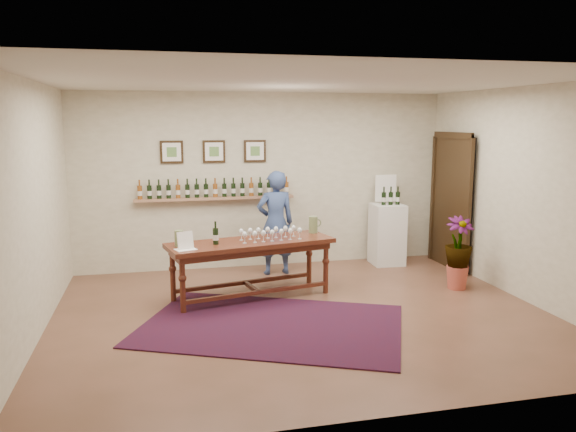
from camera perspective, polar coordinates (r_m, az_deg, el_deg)
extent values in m
plane|color=brown|center=(7.00, 1.51, -9.99)|extent=(6.00, 6.00, 0.00)
plane|color=beige|center=(9.09, -2.45, 3.61)|extent=(6.00, 0.00, 6.00)
plane|color=beige|center=(4.33, 10.00, -3.19)|extent=(6.00, 0.00, 6.00)
plane|color=beige|center=(6.59, -24.58, 0.45)|extent=(0.00, 5.00, 5.00)
plane|color=beige|center=(7.97, 22.93, 2.01)|extent=(0.00, 5.00, 5.00)
plane|color=beige|center=(6.61, 1.62, 13.52)|extent=(6.00, 6.00, 0.00)
cube|color=tan|center=(8.92, -7.39, 1.80)|extent=(2.50, 0.16, 0.04)
cube|color=black|center=(9.40, 16.43, 1.27)|extent=(0.10, 1.00, 2.10)
cube|color=black|center=(9.37, 16.16, 1.26)|extent=(0.04, 1.12, 2.22)
cube|color=black|center=(8.87, -11.74, 6.38)|extent=(0.35, 0.03, 0.35)
cube|color=white|center=(8.85, -11.73, 6.38)|extent=(0.28, 0.01, 0.28)
cube|color=#5E8C46|center=(8.85, -11.73, 6.38)|extent=(0.15, 0.00, 0.15)
cube|color=black|center=(8.91, -7.53, 6.51)|extent=(0.35, 0.03, 0.35)
cube|color=white|center=(8.89, -7.52, 6.51)|extent=(0.28, 0.01, 0.28)
cube|color=#5E8C46|center=(8.89, -7.52, 6.51)|extent=(0.15, 0.00, 0.15)
cube|color=black|center=(9.00, -3.38, 6.61)|extent=(0.35, 0.03, 0.35)
cube|color=white|center=(8.98, -3.36, 6.60)|extent=(0.28, 0.01, 0.28)
cube|color=#5E8C46|center=(8.98, -3.36, 6.60)|extent=(0.15, 0.00, 0.15)
cube|color=#4E0D18|center=(6.65, -1.66, -11.02)|extent=(3.51, 3.02, 0.02)
cube|color=#441911|center=(7.48, -3.78, -2.74)|extent=(2.30, 1.14, 0.06)
cube|color=#441911|center=(7.49, -3.78, -3.27)|extent=(2.16, 1.00, 0.10)
cylinder|color=#441911|center=(7.05, -10.66, -6.95)|extent=(0.08, 0.08, 0.72)
cylinder|color=#441911|center=(7.76, 3.86, -5.25)|extent=(0.08, 0.08, 0.72)
cylinder|color=#441911|center=(7.51, -11.63, -5.93)|extent=(0.08, 0.08, 0.72)
cylinder|color=#441911|center=(8.19, 2.16, -4.44)|extent=(0.08, 0.08, 0.72)
cube|color=#441911|center=(7.41, -3.02, -7.75)|extent=(1.97, 0.47, 0.05)
cube|color=#441911|center=(7.86, -4.41, -6.75)|extent=(1.97, 0.47, 0.05)
cube|color=#441911|center=(7.63, -3.73, -7.23)|extent=(0.15, 0.50, 0.05)
cube|color=white|center=(7.05, -10.40, -2.46)|extent=(0.29, 0.25, 0.22)
cube|color=silver|center=(9.43, 10.03, -1.84)|extent=(0.52, 0.52, 1.00)
cube|color=white|center=(9.48, 9.89, 2.80)|extent=(0.36, 0.03, 0.49)
cone|color=#B54D3C|center=(8.35, 16.79, -5.99)|extent=(0.31, 0.31, 0.33)
imported|color=#173214|center=(8.24, 16.94, -3.01)|extent=(0.48, 0.48, 0.56)
imported|color=#334779|center=(8.63, -1.28, -0.69)|extent=(0.61, 0.42, 1.61)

